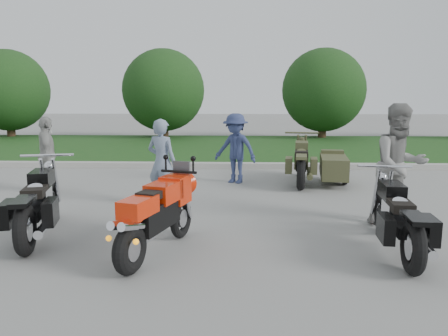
{
  "coord_description": "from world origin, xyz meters",
  "views": [
    {
      "loc": [
        0.39,
        -5.9,
        2.02
      ],
      "look_at": [
        0.12,
        1.3,
        0.8
      ],
      "focal_mm": 35.0,
      "sensor_mm": 36.0,
      "label": 1
    }
  ],
  "objects_px": {
    "cruiser_right": "(398,221)",
    "cruiser_sidecar": "(320,165)",
    "sportbike_red": "(156,214)",
    "person_stripe": "(162,162)",
    "cruiser_left": "(38,206)",
    "person_grey": "(400,165)",
    "person_denim": "(236,148)",
    "person_back": "(47,155)"
  },
  "relations": [
    {
      "from": "cruiser_right",
      "to": "cruiser_sidecar",
      "type": "distance_m",
      "value": 4.4
    },
    {
      "from": "sportbike_red",
      "to": "cruiser_sidecar",
      "type": "height_order",
      "value": "sportbike_red"
    },
    {
      "from": "cruiser_sidecar",
      "to": "person_stripe",
      "type": "bearing_deg",
      "value": -140.05
    },
    {
      "from": "cruiser_left",
      "to": "person_stripe",
      "type": "distance_m",
      "value": 2.41
    },
    {
      "from": "cruiser_right",
      "to": "cruiser_sidecar",
      "type": "relative_size",
      "value": 0.92
    },
    {
      "from": "person_stripe",
      "to": "cruiser_sidecar",
      "type": "bearing_deg",
      "value": -125.07
    },
    {
      "from": "sportbike_red",
      "to": "person_grey",
      "type": "height_order",
      "value": "person_grey"
    },
    {
      "from": "sportbike_red",
      "to": "cruiser_sidecar",
      "type": "relative_size",
      "value": 0.8
    },
    {
      "from": "person_stripe",
      "to": "person_denim",
      "type": "xyz_separation_m",
      "value": [
        1.32,
        2.1,
        0.0
      ]
    },
    {
      "from": "cruiser_sidecar",
      "to": "person_grey",
      "type": "xyz_separation_m",
      "value": [
        0.64,
        -3.12,
        0.51
      ]
    },
    {
      "from": "cruiser_sidecar",
      "to": "person_back",
      "type": "distance_m",
      "value": 5.89
    },
    {
      "from": "cruiser_right",
      "to": "cruiser_sidecar",
      "type": "bearing_deg",
      "value": 97.83
    },
    {
      "from": "cruiser_sidecar",
      "to": "person_denim",
      "type": "bearing_deg",
      "value": -174.32
    },
    {
      "from": "person_grey",
      "to": "person_back",
      "type": "distance_m",
      "value": 6.74
    },
    {
      "from": "cruiser_left",
      "to": "cruiser_right",
      "type": "relative_size",
      "value": 1.05
    },
    {
      "from": "cruiser_left",
      "to": "person_denim",
      "type": "distance_m",
      "value": 4.88
    },
    {
      "from": "cruiser_sidecar",
      "to": "person_stripe",
      "type": "height_order",
      "value": "person_stripe"
    },
    {
      "from": "cruiser_left",
      "to": "person_stripe",
      "type": "height_order",
      "value": "person_stripe"
    },
    {
      "from": "cruiser_sidecar",
      "to": "person_grey",
      "type": "relative_size",
      "value": 1.26
    },
    {
      "from": "person_stripe",
      "to": "person_grey",
      "type": "bearing_deg",
      "value": -172.86
    },
    {
      "from": "person_denim",
      "to": "cruiser_left",
      "type": "bearing_deg",
      "value": -97.25
    },
    {
      "from": "cruiser_left",
      "to": "person_stripe",
      "type": "relative_size",
      "value": 1.45
    },
    {
      "from": "cruiser_right",
      "to": "cruiser_sidecar",
      "type": "height_order",
      "value": "cruiser_sidecar"
    },
    {
      "from": "sportbike_red",
      "to": "person_denim",
      "type": "distance_m",
      "value": 4.75
    },
    {
      "from": "person_back",
      "to": "cruiser_left",
      "type": "bearing_deg",
      "value": 176.15
    },
    {
      "from": "sportbike_red",
      "to": "person_grey",
      "type": "xyz_separation_m",
      "value": [
        3.5,
        1.45,
        0.4
      ]
    },
    {
      "from": "cruiser_right",
      "to": "person_stripe",
      "type": "relative_size",
      "value": 1.38
    },
    {
      "from": "person_denim",
      "to": "person_grey",
      "type": "bearing_deg",
      "value": -24.15
    },
    {
      "from": "person_denim",
      "to": "sportbike_red",
      "type": "bearing_deg",
      "value": -74.29
    },
    {
      "from": "sportbike_red",
      "to": "person_back",
      "type": "distance_m",
      "value": 4.55
    },
    {
      "from": "sportbike_red",
      "to": "cruiser_sidecar",
      "type": "distance_m",
      "value": 5.39
    },
    {
      "from": "person_stripe",
      "to": "person_grey",
      "type": "xyz_separation_m",
      "value": [
        3.88,
        -1.09,
        0.15
      ]
    },
    {
      "from": "sportbike_red",
      "to": "cruiser_sidecar",
      "type": "xyz_separation_m",
      "value": [
        2.86,
        4.57,
        -0.11
      ]
    },
    {
      "from": "sportbike_red",
      "to": "person_grey",
      "type": "relative_size",
      "value": 1.01
    },
    {
      "from": "cruiser_right",
      "to": "person_denim",
      "type": "distance_m",
      "value": 4.96
    },
    {
      "from": "person_grey",
      "to": "cruiser_left",
      "type": "bearing_deg",
      "value": 176.06
    },
    {
      "from": "cruiser_right",
      "to": "person_denim",
      "type": "relative_size",
      "value": 1.37
    },
    {
      "from": "person_denim",
      "to": "person_back",
      "type": "relative_size",
      "value": 1.01
    },
    {
      "from": "cruiser_sidecar",
      "to": "person_back",
      "type": "xyz_separation_m",
      "value": [
        -5.78,
        -1.09,
        0.36
      ]
    },
    {
      "from": "sportbike_red",
      "to": "person_grey",
      "type": "distance_m",
      "value": 3.81
    },
    {
      "from": "sportbike_red",
      "to": "person_back",
      "type": "relative_size",
      "value": 1.21
    },
    {
      "from": "person_denim",
      "to": "person_back",
      "type": "xyz_separation_m",
      "value": [
        -3.86,
        -1.16,
        -0.01
      ]
    }
  ]
}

